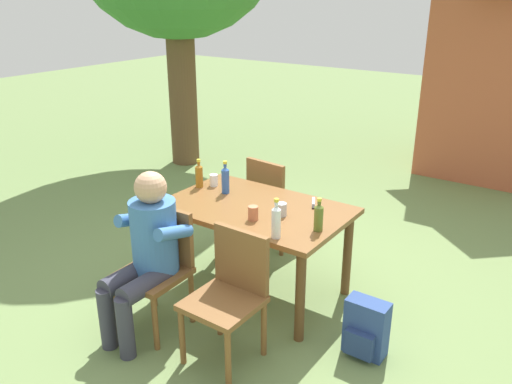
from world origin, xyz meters
TOP-DOWN VIEW (x-y plane):
  - ground_plane at (0.00, 0.00)m, footprint 24.00×24.00m
  - dining_table at (0.00, 0.00)m, footprint 1.40×0.90m
  - chair_near_left at (-0.32, -0.75)m, footprint 0.45×0.45m
  - chair_near_right at (0.32, -0.75)m, footprint 0.45×0.45m
  - chair_far_left at (-0.32, 0.75)m, footprint 0.48×0.48m
  - person_in_white_shirt at (-0.32, -0.86)m, footprint 0.47×0.62m
  - bottle_clear at (0.42, -0.36)m, footprint 0.06×0.06m
  - bottle_olive at (0.60, -0.10)m, footprint 0.06×0.06m
  - bottle_blue at (-0.37, 0.09)m, footprint 0.06×0.06m
  - bottle_amber at (-0.64, 0.08)m, footprint 0.06×0.06m
  - cup_terracotta at (0.12, -0.21)m, footprint 0.08×0.08m
  - cup_white at (-0.55, 0.17)m, footprint 0.07×0.07m
  - cup_steel at (0.25, -0.03)m, footprint 0.08×0.08m
  - table_knife at (0.34, 0.29)m, footprint 0.13×0.22m
  - backpack_by_near_side at (1.06, -0.25)m, footprint 0.28×0.21m
  - brick_kiosk at (0.87, 4.29)m, footprint 1.86×1.72m

SIDE VIEW (x-z plane):
  - ground_plane at x=0.00m, z-range 0.00..0.00m
  - backpack_by_near_side at x=1.06m, z-range -0.01..0.39m
  - chair_near_left at x=-0.32m, z-range 0.05..0.92m
  - chair_near_right at x=0.32m, z-range 0.05..0.92m
  - chair_far_left at x=-0.32m, z-range 0.05..0.92m
  - dining_table at x=0.00m, z-range 0.27..1.01m
  - person_in_white_shirt at x=-0.32m, z-range 0.07..1.25m
  - table_knife at x=0.34m, z-range 0.74..0.75m
  - cup_steel at x=0.25m, z-range 0.74..0.84m
  - cup_white at x=-0.55m, z-range 0.74..0.84m
  - cup_terracotta at x=0.12m, z-range 0.74..0.84m
  - bottle_olive at x=0.60m, z-range 0.72..0.96m
  - bottle_amber at x=-0.64m, z-range 0.72..0.97m
  - bottle_blue at x=-0.37m, z-range 0.72..0.99m
  - bottle_clear at x=0.42m, z-range 0.72..1.00m
  - brick_kiosk at x=0.87m, z-range 0.07..2.95m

